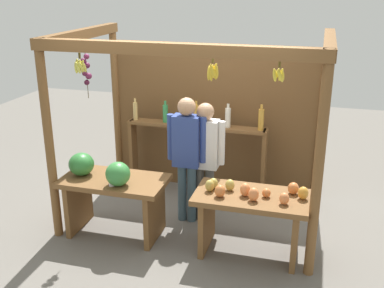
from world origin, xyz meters
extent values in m
plane|color=slate|center=(0.00, 0.00, 0.00)|extent=(12.00, 12.00, 0.00)
cylinder|color=brown|center=(-1.44, -0.89, 1.14)|extent=(0.10, 0.10, 2.29)
cylinder|color=brown|center=(1.44, -0.89, 1.14)|extent=(0.10, 0.10, 2.29)
cylinder|color=brown|center=(-1.44, 0.89, 1.14)|extent=(0.10, 0.10, 2.29)
cylinder|color=brown|center=(1.44, 0.89, 1.14)|extent=(0.10, 0.10, 2.29)
cube|color=brown|center=(0.00, -0.89, 2.23)|extent=(2.98, 0.12, 0.12)
cube|color=brown|center=(-1.44, 0.00, 2.23)|extent=(0.12, 1.88, 0.12)
cube|color=brown|center=(1.44, 0.00, 2.23)|extent=(0.12, 1.88, 0.12)
cube|color=brown|center=(0.00, 0.91, 1.03)|extent=(2.88, 0.04, 2.06)
cylinder|color=brown|center=(-1.01, -0.84, 2.12)|extent=(0.02, 0.02, 0.06)
ellipsoid|color=#D1CC4C|center=(-0.97, -0.84, 2.00)|extent=(0.04, 0.08, 0.13)
ellipsoid|color=#D1CC4C|center=(-1.00, -0.82, 2.00)|extent=(0.06, 0.06, 0.13)
ellipsoid|color=#D1CC4C|center=(-1.01, -0.82, 2.02)|extent=(0.08, 0.04, 0.13)
ellipsoid|color=#D1CC4C|center=(-1.03, -0.82, 2.02)|extent=(0.05, 0.06, 0.13)
ellipsoid|color=#D1CC4C|center=(-1.05, -0.83, 2.03)|extent=(0.04, 0.07, 0.13)
ellipsoid|color=#D1CC4C|center=(-1.04, -0.86, 2.00)|extent=(0.05, 0.06, 0.13)
ellipsoid|color=#D1CC4C|center=(-1.02, -0.88, 2.00)|extent=(0.08, 0.04, 0.13)
ellipsoid|color=#D1CC4C|center=(-0.99, -0.87, 2.01)|extent=(0.08, 0.07, 0.13)
cylinder|color=brown|center=(0.36, -0.71, 2.12)|extent=(0.02, 0.02, 0.06)
ellipsoid|color=gold|center=(0.40, -0.71, 2.00)|extent=(0.04, 0.08, 0.15)
ellipsoid|color=gold|center=(0.38, -0.69, 2.00)|extent=(0.08, 0.08, 0.15)
ellipsoid|color=gold|center=(0.36, -0.69, 2.02)|extent=(0.09, 0.04, 0.15)
ellipsoid|color=gold|center=(0.34, -0.70, 2.00)|extent=(0.06, 0.06, 0.15)
ellipsoid|color=gold|center=(0.32, -0.72, 1.99)|extent=(0.04, 0.08, 0.15)
ellipsoid|color=gold|center=(0.34, -0.74, 1.98)|extent=(0.07, 0.06, 0.15)
ellipsoid|color=gold|center=(0.36, -0.75, 2.01)|extent=(0.07, 0.04, 0.15)
ellipsoid|color=gold|center=(0.38, -0.73, 1.99)|extent=(0.07, 0.07, 0.15)
cylinder|color=brown|center=(1.01, -0.80, 2.12)|extent=(0.02, 0.02, 0.06)
ellipsoid|color=yellow|center=(1.04, -0.80, 2.01)|extent=(0.04, 0.08, 0.13)
ellipsoid|color=yellow|center=(1.02, -0.76, 2.02)|extent=(0.06, 0.05, 0.13)
ellipsoid|color=yellow|center=(0.99, -0.78, 2.02)|extent=(0.07, 0.08, 0.13)
ellipsoid|color=yellow|center=(0.97, -0.82, 2.02)|extent=(0.06, 0.06, 0.13)
ellipsoid|color=yellow|center=(1.02, -0.84, 2.03)|extent=(0.08, 0.05, 0.13)
cylinder|color=#4C422D|center=(-1.10, -0.55, 1.87)|extent=(0.01, 0.01, 0.55)
sphere|color=#601E42|center=(-1.07, -0.58, 2.07)|extent=(0.06, 0.06, 0.06)
sphere|color=#511938|center=(-1.13, -0.55, 2.01)|extent=(0.07, 0.07, 0.07)
sphere|color=#511938|center=(-1.09, -0.55, 1.97)|extent=(0.07, 0.07, 0.07)
sphere|color=#511938|center=(-1.13, -0.55, 1.88)|extent=(0.06, 0.06, 0.06)
sphere|color=#601E42|center=(-1.09, -0.54, 1.85)|extent=(0.07, 0.07, 0.07)
sphere|color=#47142D|center=(-1.11, -0.55, 1.78)|extent=(0.06, 0.06, 0.06)
cube|color=brown|center=(-0.79, -0.67, 0.67)|extent=(1.21, 0.64, 0.06)
cube|color=brown|center=(-1.28, -0.67, 0.32)|extent=(0.06, 0.58, 0.64)
cube|color=brown|center=(-0.31, -0.67, 0.32)|extent=(0.06, 0.58, 0.64)
ellipsoid|color=#2D7533|center=(-1.20, -0.67, 0.83)|extent=(0.41, 0.41, 0.27)
ellipsoid|color=#38843D|center=(-0.67, -0.82, 0.84)|extent=(0.37, 0.37, 0.27)
cylinder|color=white|center=(-0.73, -0.85, 0.75)|extent=(0.07, 0.07, 0.09)
cube|color=brown|center=(0.79, -0.67, 0.67)|extent=(1.21, 0.64, 0.06)
cube|color=brown|center=(0.31, -0.67, 0.32)|extent=(0.06, 0.58, 0.64)
cube|color=brown|center=(1.28, -0.67, 0.32)|extent=(0.06, 0.58, 0.64)
ellipsoid|color=#CC7038|center=(0.95, -0.68, 0.75)|extent=(0.12, 0.12, 0.10)
ellipsoid|color=#B79E47|center=(0.55, -0.62, 0.77)|extent=(0.14, 0.14, 0.13)
ellipsoid|color=#E07F47|center=(0.73, -0.71, 0.77)|extent=(0.13, 0.13, 0.15)
ellipsoid|color=#CC7038|center=(1.21, -0.53, 0.77)|extent=(0.15, 0.15, 0.13)
ellipsoid|color=#E07F47|center=(0.83, -0.80, 0.78)|extent=(0.13, 0.13, 0.15)
ellipsoid|color=#B79E47|center=(0.34, -0.70, 0.77)|extent=(0.11, 0.11, 0.13)
ellipsoid|color=#B79E47|center=(0.37, -0.62, 0.76)|extent=(0.13, 0.13, 0.12)
ellipsoid|color=#E07F47|center=(1.14, -0.79, 0.77)|extent=(0.14, 0.14, 0.13)
ellipsoid|color=gold|center=(1.32, -0.62, 0.77)|extent=(0.12, 0.12, 0.14)
ellipsoid|color=#CC7038|center=(0.48, -0.80, 0.77)|extent=(0.15, 0.15, 0.13)
cube|color=brown|center=(-1.12, 0.67, 0.50)|extent=(0.05, 0.20, 1.00)
cube|color=brown|center=(0.76, 0.67, 0.50)|extent=(0.05, 0.20, 1.00)
cube|color=brown|center=(-0.18, 0.67, 0.98)|extent=(1.88, 0.22, 0.04)
cylinder|color=#D8B266|center=(-1.06, 0.67, 1.12)|extent=(0.06, 0.06, 0.25)
cylinder|color=#D8B266|center=(-1.06, 0.67, 1.28)|extent=(0.03, 0.03, 0.06)
cylinder|color=#338C4C|center=(-0.62, 0.67, 1.12)|extent=(0.07, 0.07, 0.24)
cylinder|color=#338C4C|center=(-0.62, 0.67, 1.27)|extent=(0.03, 0.03, 0.06)
cylinder|color=gold|center=(-0.18, 0.67, 1.14)|extent=(0.07, 0.07, 0.27)
cylinder|color=gold|center=(-0.18, 0.67, 1.30)|extent=(0.03, 0.03, 0.06)
cylinder|color=silver|center=(0.25, 0.67, 1.13)|extent=(0.07, 0.07, 0.26)
cylinder|color=silver|center=(0.25, 0.67, 1.29)|extent=(0.03, 0.03, 0.06)
cylinder|color=gold|center=(0.69, 0.67, 1.14)|extent=(0.07, 0.07, 0.28)
cylinder|color=gold|center=(0.69, 0.67, 1.31)|extent=(0.03, 0.03, 0.06)
cylinder|color=#415D6F|center=(-0.13, -0.14, 0.37)|extent=(0.11, 0.11, 0.74)
cylinder|color=#415D6F|center=(-0.01, -0.14, 0.37)|extent=(0.11, 0.11, 0.74)
cube|color=#2D428C|center=(-0.07, -0.14, 1.05)|extent=(0.32, 0.19, 0.62)
cylinder|color=#2D428C|center=(-0.27, -0.14, 1.08)|extent=(0.08, 0.08, 0.56)
cylinder|color=#2D428C|center=(0.13, -0.14, 1.08)|extent=(0.08, 0.08, 0.56)
sphere|color=tan|center=(-0.07, -0.14, 1.47)|extent=(0.21, 0.21, 0.21)
cylinder|color=#4A4945|center=(0.07, -0.06, 0.35)|extent=(0.11, 0.11, 0.71)
cylinder|color=#4A4945|center=(0.19, -0.06, 0.35)|extent=(0.11, 0.11, 0.71)
cube|color=white|center=(0.13, -0.06, 1.00)|extent=(0.32, 0.19, 0.60)
cylinder|color=white|center=(-0.07, -0.06, 1.03)|extent=(0.08, 0.08, 0.54)
cylinder|color=white|center=(0.33, -0.06, 1.03)|extent=(0.08, 0.08, 0.54)
sphere|color=tan|center=(0.13, -0.06, 1.40)|extent=(0.20, 0.20, 0.20)
camera|label=1|loc=(1.38, -5.11, 2.86)|focal=43.36mm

